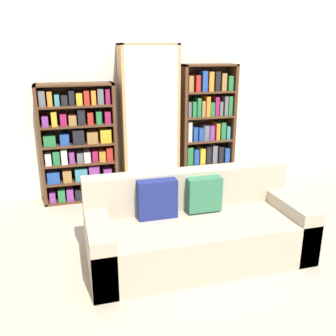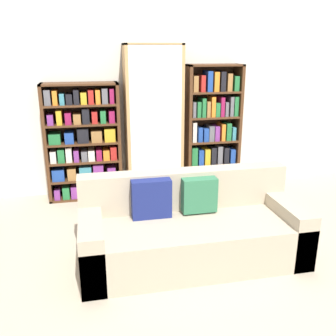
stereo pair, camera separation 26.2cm
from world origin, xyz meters
The scene contains 7 objects.
ground_plane centered at (0.00, 0.00, 0.00)m, with size 16.00×16.00×0.00m, color tan.
wall_back centered at (0.00, 2.32, 1.35)m, with size 6.74×0.06×2.70m.
couch centered at (-0.10, 0.36, 0.28)m, with size 2.01×0.83×0.78m.
bookshelf_left centered at (-1.05, 2.12, 0.73)m, with size 0.94×0.32×1.48m.
display_cabinet centered at (-0.14, 2.10, 0.97)m, with size 0.73×0.36×1.94m.
bookshelf_right centered at (0.66, 2.12, 0.81)m, with size 0.73×0.32×1.69m.
wine_bottle centered at (0.26, 1.39, 0.17)m, with size 0.08×0.08×0.40m.
Camera 1 is at (-1.22, -2.57, 1.88)m, focal length 40.00 mm.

